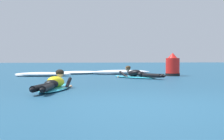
% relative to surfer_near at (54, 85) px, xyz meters
% --- Properties ---
extents(ground_plane, '(120.00, 120.00, 0.00)m').
position_rel_surfer_near_xyz_m(ground_plane, '(1.38, 7.14, -0.14)').
color(ground_plane, navy).
extents(surfer_near, '(1.15, 2.61, 0.53)m').
position_rel_surfer_near_xyz_m(surfer_near, '(0.00, 0.00, 0.00)').
color(surfer_near, '#2DB2D1').
rests_on(surfer_near, ground).
extents(surfer_far, '(1.68, 2.47, 0.54)m').
position_rel_surfer_near_xyz_m(surfer_far, '(3.39, 4.56, -0.01)').
color(surfer_far, '#2DB2D1').
rests_on(surfer_far, ground).
extents(whitewater_front, '(2.54, 1.00, 0.18)m').
position_rel_surfer_near_xyz_m(whitewater_front, '(-0.30, 6.80, -0.05)').
color(whitewater_front, white).
rests_on(whitewater_front, ground).
extents(whitewater_mid_left, '(2.96, 0.77, 0.23)m').
position_rel_surfer_near_xyz_m(whitewater_mid_left, '(3.51, 7.90, -0.03)').
color(whitewater_mid_left, white).
rests_on(whitewater_mid_left, ground).
extents(whitewater_back, '(2.54, 1.56, 0.16)m').
position_rel_surfer_near_xyz_m(whitewater_back, '(1.52, 8.70, -0.07)').
color(whitewater_back, white).
rests_on(whitewater_back, ground).
extents(channel_marker_buoy, '(0.65, 0.65, 1.05)m').
position_rel_surfer_near_xyz_m(channel_marker_buoy, '(5.46, 5.97, 0.28)').
color(channel_marker_buoy, red).
rests_on(channel_marker_buoy, ground).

